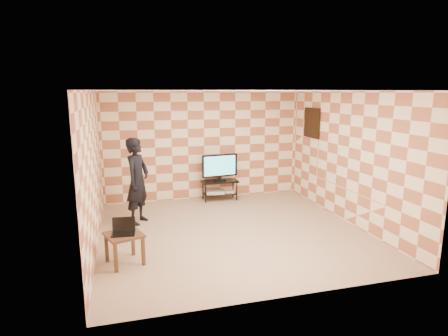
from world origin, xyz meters
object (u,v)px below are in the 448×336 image
(tv_stand, at_px, (220,186))
(person, at_px, (138,181))
(tv, at_px, (220,166))
(side_table, at_px, (124,239))

(tv_stand, bearing_deg, person, -150.14)
(tv, xyz_separation_m, person, (-2.05, -1.17, 0.02))
(tv, height_order, person, person)
(side_table, distance_m, person, 1.99)
(tv_stand, distance_m, side_table, 3.88)
(tv_stand, height_order, tv, tv)
(side_table, height_order, person, person)
(tv_stand, bearing_deg, side_table, -127.50)
(person, bearing_deg, tv_stand, -28.76)
(tv, relative_size, person, 0.52)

